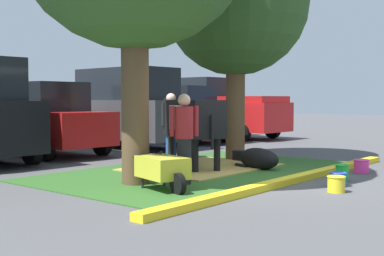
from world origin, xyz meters
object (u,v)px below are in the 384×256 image
object	(u,v)px
shade_tree_right	(236,4)
person_handler	(171,125)
bucket_pink	(361,166)
bucket_green	(342,172)
calf_lying	(257,159)
sedan_red	(45,119)
bucket_blue	(338,179)
pickup_truck_black	(220,110)
sedan_blue	(180,115)
bucket_yellow	(336,184)
cow_holstein	(191,118)
person_visitor_near	(184,136)
suv_dark_grey	(127,108)
wheelbarrow	(163,168)

from	to	relation	value
shade_tree_right	person_handler	world-z (taller)	shade_tree_right
bucket_pink	bucket_green	bearing A→B (deg)	-174.75
calf_lying	sedan_red	size ratio (longest dim) A/B	0.30
bucket_blue	sedan_red	bearing A→B (deg)	91.37
shade_tree_right	pickup_truck_black	distance (m)	8.29
person_handler	pickup_truck_black	size ratio (longest dim) A/B	0.31
shade_tree_right	bucket_blue	bearing A→B (deg)	-119.19
sedan_blue	pickup_truck_black	distance (m)	2.64
sedan_blue	bucket_blue	bearing A→B (deg)	-122.73
calf_lying	bucket_yellow	xyz separation A→B (m)	(-1.54, -2.53, -0.09)
bucket_blue	pickup_truck_black	distance (m)	11.82
cow_holstein	person_handler	distance (m)	1.08
bucket_green	bucket_pink	xyz separation A→B (m)	(1.26, 0.12, -0.02)
cow_holstein	person_visitor_near	size ratio (longest dim) A/B	1.73
shade_tree_right	bucket_yellow	size ratio (longest dim) A/B	18.44
bucket_pink	shade_tree_right	bearing A→B (deg)	87.55
person_handler	bucket_pink	bearing A→B (deg)	-74.22
bucket_pink	sedan_blue	distance (m)	8.92
bucket_blue	shade_tree_right	bearing A→B (deg)	60.81
calf_lying	bucket_yellow	world-z (taller)	calf_lying
sedan_red	person_visitor_near	bearing A→B (deg)	-102.58
sedan_blue	shade_tree_right	bearing A→B (deg)	-125.25
bucket_green	sedan_blue	size ratio (longest dim) A/B	0.07
shade_tree_right	person_visitor_near	distance (m)	4.97
shade_tree_right	suv_dark_grey	size ratio (longest dim) A/B	1.24
shade_tree_right	person_visitor_near	xyz separation A→B (m)	(-3.67, -1.43, -3.04)
wheelbarrow	sedan_blue	bearing A→B (deg)	39.32
person_visitor_near	bucket_blue	xyz separation A→B (m)	(1.63, -2.22, -0.75)
sedan_red	suv_dark_grey	distance (m)	2.91
pickup_truck_black	sedan_blue	bearing A→B (deg)	-177.33
suv_dark_grey	wheelbarrow	bearing A→B (deg)	-128.80
person_handler	person_visitor_near	bearing A→B (deg)	-133.95
bucket_blue	bucket_pink	distance (m)	1.92
wheelbarrow	sedan_red	world-z (taller)	sedan_red
calf_lying	bucket_green	bearing A→B (deg)	-99.11
wheelbarrow	bucket_blue	world-z (taller)	wheelbarrow
cow_holstein	sedan_blue	bearing A→B (deg)	43.01
wheelbarrow	pickup_truck_black	size ratio (longest dim) A/B	0.29
person_handler	bucket_green	world-z (taller)	person_handler
person_handler	pickup_truck_black	bearing A→B (deg)	28.22
cow_holstein	sedan_blue	world-z (taller)	sedan_blue
calf_lying	sedan_red	xyz separation A→B (m)	(-1.18, 6.29, 0.75)
wheelbarrow	sedan_blue	distance (m)	10.04
person_handler	bucket_blue	xyz separation A→B (m)	(-0.68, -4.61, -0.78)
bucket_pink	sedan_red	size ratio (longest dim) A/B	0.08
bucket_green	pickup_truck_black	world-z (taller)	pickup_truck_black
calf_lying	person_handler	world-z (taller)	person_handler
bucket_yellow	bucket_blue	distance (m)	0.61
person_handler	sedan_red	bearing A→B (deg)	102.52
pickup_truck_black	bucket_blue	bearing A→B (deg)	-133.24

